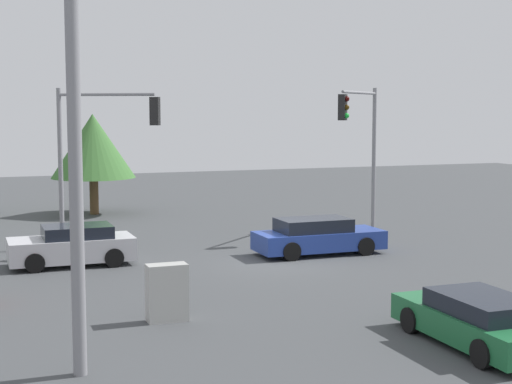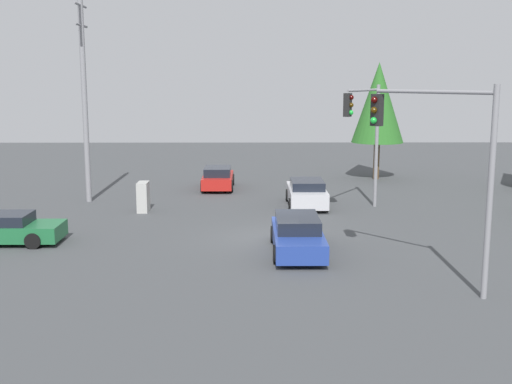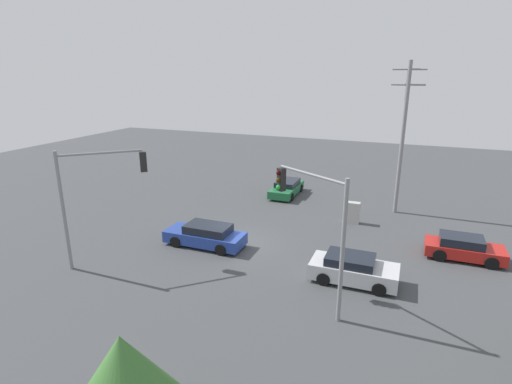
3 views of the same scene
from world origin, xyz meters
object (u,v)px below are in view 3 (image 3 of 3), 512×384
Objects in this scene: sedan_red at (463,248)px; sedan_green at (287,188)px; traffic_signal_cross at (96,186)px; sedan_blue at (206,235)px; traffic_signal_main at (315,215)px; sedan_silver at (353,269)px; electrical_cabinet at (352,212)px.

sedan_green is at bearing -121.80° from sedan_red.
traffic_signal_cross is at bearing 70.97° from sedan_green.
traffic_signal_cross is at bearing 135.45° from sedan_blue.
traffic_signal_main is (6.72, 7.51, 3.60)m from sedan_red.
sedan_silver is (-8.82, 1.10, 0.02)m from sedan_blue.
sedan_blue reaches higher than sedan_green.
sedan_silver is 4.68m from traffic_signal_main.
traffic_signal_cross is (18.12, 7.79, 3.72)m from sedan_red.
electrical_cabinet is (6.60, -3.33, 0.09)m from sedan_red.
sedan_silver is at bearing -47.70° from sedan_red.
sedan_blue is 1.18× the size of sedan_red.
sedan_blue is 3.26× the size of electrical_cabinet.
sedan_green is (-1.41, -11.62, -0.06)m from sedan_blue.
sedan_blue is 6.79m from traffic_signal_cross.
electrical_cabinet reaches higher than sedan_red.
sedan_red reaches higher than sedan_green.
electrical_cabinet is at bearing 1.34° from traffic_signal_cross.
electrical_cabinet is at bearing 143.31° from sedan_green.
traffic_signal_cross is (11.40, 0.28, 0.11)m from traffic_signal_main.
sedan_red is 0.64× the size of traffic_signal_cross.
traffic_signal_cross is (5.41, 15.67, 3.77)m from sedan_green.
sedan_green is 3.06× the size of electrical_cabinet.
traffic_signal_main is at bearing -27.75° from sedan_silver.
sedan_blue is at bearing 83.07° from sedan_green.
sedan_silver is 0.94× the size of sedan_green.
sedan_blue is 10.32m from electrical_cabinet.
sedan_silver is 2.87× the size of electrical_cabinet.
electrical_cabinet is (1.29, -8.16, 0.06)m from sedan_silver.
sedan_red is 14.96m from sedan_green.
sedan_silver is at bearing 99.01° from electrical_cabinet.
traffic_signal_cross reaches higher than traffic_signal_main.
sedan_silver reaches higher than sedan_red.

